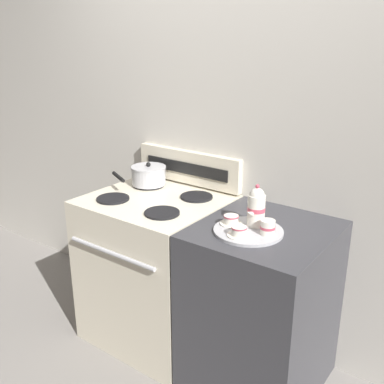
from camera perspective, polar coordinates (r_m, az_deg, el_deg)
name	(u,v)px	position (r m, az deg, el deg)	size (l,w,h in m)	color
ground_plane	(200,351)	(2.81, 0.98, -19.52)	(6.00, 6.00, 0.00)	gray
wall_back	(238,158)	(2.58, 5.81, 4.34)	(6.00, 0.05, 2.20)	beige
stove	(157,268)	(2.73, -4.47, -9.63)	(0.75, 0.70, 0.90)	beige
control_panel	(188,167)	(2.74, -0.47, 3.17)	(0.73, 0.05, 0.20)	beige
side_counter	(261,308)	(2.39, 8.69, -14.37)	(0.62, 0.68, 0.89)	#38383D
saucepan	(148,175)	(2.74, -5.58, 2.14)	(0.28, 0.33, 0.14)	#B7B7BC
serving_tray	(248,231)	(2.12, 7.16, -4.93)	(0.33, 0.33, 0.01)	#B2B2B7
teapot	(256,207)	(2.13, 8.16, -1.90)	(0.09, 0.14, 0.21)	white
teacup_left	(239,231)	(2.04, 5.99, -4.99)	(0.11, 0.11, 0.05)	white
teacup_right	(231,220)	(2.16, 4.99, -3.55)	(0.11, 0.11, 0.05)	white
creamer_jug	(268,227)	(2.07, 9.59, -4.44)	(0.07, 0.07, 0.07)	white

